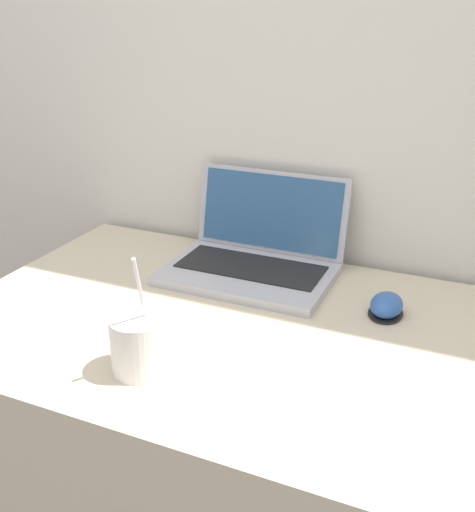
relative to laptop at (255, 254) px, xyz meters
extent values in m
cube|color=silver|center=(0.02, 0.16, 0.48)|extent=(7.00, 0.04, 2.50)
cube|color=beige|center=(0.02, -0.24, -0.41)|extent=(1.06, 0.72, 0.73)
cube|color=#ADADB2|center=(0.00, -0.04, -0.03)|extent=(0.37, 0.25, 0.02)
cube|color=black|center=(0.00, -0.03, -0.02)|extent=(0.32, 0.14, 0.00)
cube|color=#ADADB2|center=(0.00, 0.10, 0.07)|extent=(0.37, 0.05, 0.19)
cube|color=#2D567F|center=(0.00, 0.09, 0.07)|extent=(0.34, 0.04, 0.17)
cylinder|color=silver|center=(-0.02, -0.45, 0.01)|extent=(0.09, 0.09, 0.10)
cylinder|color=black|center=(-0.02, -0.45, 0.05)|extent=(0.08, 0.08, 0.01)
cylinder|color=white|center=(-0.01, -0.44, 0.08)|extent=(0.03, 0.07, 0.19)
ellipsoid|color=black|center=(0.31, -0.09, -0.04)|extent=(0.07, 0.09, 0.01)
ellipsoid|color=#2D569E|center=(0.31, -0.09, -0.02)|extent=(0.06, 0.09, 0.04)
camera|label=1|loc=(0.47, -1.16, 0.53)|focal=42.00mm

